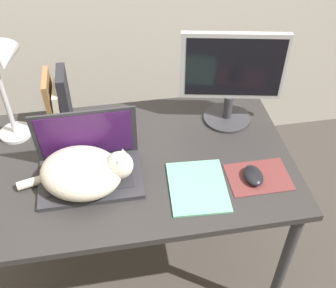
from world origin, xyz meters
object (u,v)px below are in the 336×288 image
at_px(desk_lamp, 6,76).
at_px(cat, 84,172).
at_px(notepad, 198,187).
at_px(external_monitor, 232,76).
at_px(book_row, 59,101).
at_px(computer_mouse, 253,175).
at_px(laptop, 89,165).

bearing_deg(desk_lamp, cat, -51.39).
bearing_deg(notepad, external_monitor, 60.09).
bearing_deg(book_row, desk_lamp, -154.65).
relative_size(cat, computer_mouse, 4.16).
relative_size(laptop, book_row, 1.49).
xyz_separation_m(cat, computer_mouse, (0.60, -0.07, -0.05)).
height_order(cat, notepad, cat).
relative_size(cat, book_row, 1.69).
xyz_separation_m(cat, external_monitor, (0.60, 0.28, 0.15)).
xyz_separation_m(desk_lamp, notepad, (0.63, -0.38, -0.29)).
relative_size(external_monitor, notepad, 1.53).
xyz_separation_m(external_monitor, desk_lamp, (-0.84, 0.02, 0.08)).
bearing_deg(desk_lamp, laptop, -44.14).
bearing_deg(external_monitor, laptop, -158.45).
bearing_deg(notepad, cat, 168.84).
relative_size(cat, notepad, 1.59).
bearing_deg(external_monitor, book_row, 172.50).
distance_m(laptop, notepad, 0.40).
xyz_separation_m(laptop, computer_mouse, (0.58, -0.12, -0.03)).
distance_m(cat, external_monitor, 0.67).
bearing_deg(book_row, laptop, -71.83).
bearing_deg(desk_lamp, computer_mouse, -23.88).
xyz_separation_m(external_monitor, computer_mouse, (0.00, -0.35, -0.20)).
bearing_deg(laptop, computer_mouse, -11.90).
relative_size(external_monitor, computer_mouse, 3.99).
xyz_separation_m(external_monitor, book_row, (-0.68, 0.09, -0.10)).
bearing_deg(computer_mouse, laptop, 168.10).
bearing_deg(cat, desk_lamp, 128.61).
bearing_deg(notepad, desk_lamp, 149.13).
xyz_separation_m(external_monitor, notepad, (-0.21, -0.36, -0.21)).
bearing_deg(cat, notepad, -11.16).
bearing_deg(desk_lamp, external_monitor, -1.29).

